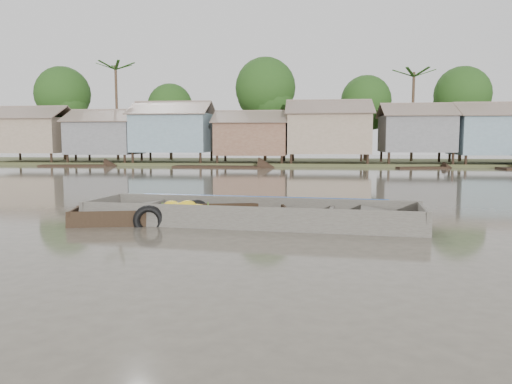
# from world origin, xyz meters

# --- Properties ---
(ground) EXTENTS (120.00, 120.00, 0.00)m
(ground) POSITION_xyz_m (0.00, 0.00, 0.00)
(ground) COLOR #4F483C
(ground) RESTS_ON ground
(riverbank) EXTENTS (120.00, 12.47, 10.22)m
(riverbank) POSITION_xyz_m (3.03, 31.86, 3.07)
(riverbank) COLOR #384723
(riverbank) RESTS_ON ground
(banana_boat) EXTENTS (5.68, 2.52, 0.79)m
(banana_boat) POSITION_xyz_m (-2.45, 0.46, 0.15)
(banana_boat) COLOR black
(banana_boat) RESTS_ON ground
(viewer_boat) EXTENTS (8.74, 3.17, 0.69)m
(viewer_boat) POSITION_xyz_m (-0.51, 0.52, 0.08)
(viewer_boat) COLOR #423E38
(viewer_boat) RESTS_ON ground
(distant_boats) EXTENTS (48.68, 15.49, 1.38)m
(distant_boats) POSITION_xyz_m (12.74, 24.34, 0.22)
(distant_boats) COLOR black
(distant_boats) RESTS_ON ground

